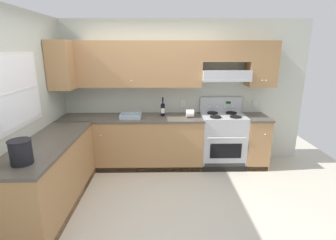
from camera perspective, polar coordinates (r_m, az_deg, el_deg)
name	(u,v)px	position (r m, az deg, el deg)	size (l,w,h in m)	color
ground_plane	(147,204)	(3.69, -4.68, -18.18)	(7.04, 7.04, 0.00)	beige
wall_back	(172,82)	(4.63, 0.97, 8.46)	(4.68, 0.57, 2.55)	beige
wall_left	(23,105)	(3.83, -29.46, 2.95)	(0.47, 4.00, 2.55)	beige
counter_back_run	(150,142)	(4.60, -4.06, -4.83)	(3.60, 0.65, 0.91)	#A87A4C
counter_left_run	(51,175)	(3.75, -24.54, -11.11)	(0.63, 1.91, 0.91)	#A87A4C
stove	(222,140)	(4.71, 11.96, -4.28)	(0.76, 0.62, 1.20)	#B7BABC
wine_bottle	(163,109)	(4.50, -1.17, 2.56)	(0.08, 0.08, 0.33)	black
bowl	(131,117)	(4.41, -8.27, 0.77)	(0.35, 0.27, 0.08)	#9EADB7
bucket	(21,151)	(3.00, -29.92, -6.07)	(0.23, 0.23, 0.26)	black
paper_towel_roll	(190,113)	(4.42, 4.91, 1.46)	(0.13, 0.13, 0.13)	white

